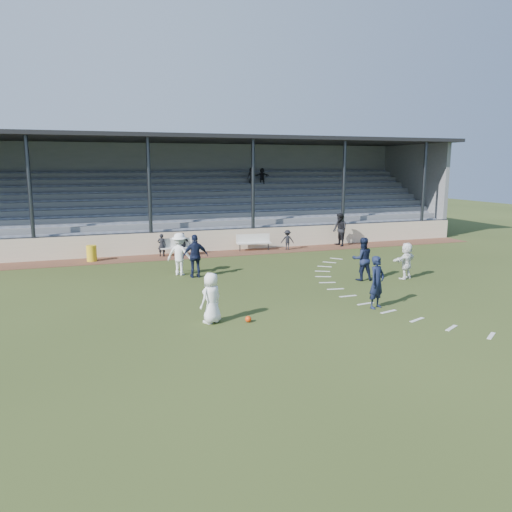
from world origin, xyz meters
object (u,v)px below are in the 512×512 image
Objects in this scene: bench_right at (253,241)px; player_white_lead at (211,298)px; official at (340,230)px; football at (248,319)px; player_navy_lead at (377,282)px; trash_bin at (92,253)px; bench_left at (178,245)px.

player_white_lead reaches higher than bench_right.
player_white_lead is at bearing -44.10° from official.
football is 0.11× the size of player_navy_lead.
football is at bearing -69.99° from trash_bin.
bench_right is at bearing -145.58° from player_white_lead.
bench_right reaches higher than football.
official is at bearing -163.67° from player_white_lead.
bench_left is 12.47m from football.
trash_bin is at bearing -105.32° from player_white_lead.
player_white_lead is at bearing -74.29° from trash_bin.
player_navy_lead reaches higher than football.
player_navy_lead is at bearing 0.82° from football.
football is 0.13× the size of player_white_lead.
trash_bin is 4.05× the size of football.
player_white_lead reaches higher than bench_left.
player_navy_lead is at bearing -52.98° from trash_bin.
player_white_lead is (-1.11, 0.34, 0.71)m from football.
bench_right is at bearing -93.92° from official.
bench_right is at bearing 6.70° from bench_left.
bench_left is 9.95m from official.
football is (-0.08, -12.46, -0.48)m from bench_left.
bench_left is at bearing 89.62° from football.
football is 15.99m from official.
player_navy_lead is 0.92× the size of official.
trash_bin is at bearing -172.19° from bench_right.
player_navy_lead is (9.20, -12.20, 0.49)m from trash_bin.
football is at bearing 132.08° from player_white_lead.
trash_bin is 13.06m from football.
player_navy_lead is (0.22, -12.59, 0.34)m from bench_right.
bench_left is at bearing -126.66° from player_white_lead.
bench_left is 12.18m from player_white_lead.
bench_left is at bearing 87.17° from player_navy_lead.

